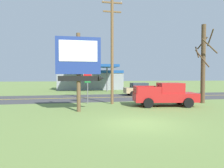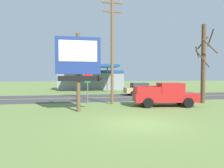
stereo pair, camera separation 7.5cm
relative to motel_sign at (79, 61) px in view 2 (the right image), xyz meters
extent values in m
plane|color=olive|center=(3.07, -4.10, -3.58)|extent=(180.00, 180.00, 0.00)
cube|color=#3D3D3F|center=(3.07, 8.90, -3.57)|extent=(140.00, 8.00, 0.02)
cube|color=gold|center=(3.07, 8.90, -3.55)|extent=(126.00, 0.20, 0.01)
cylinder|color=brown|center=(-0.06, 0.15, -0.79)|extent=(0.28, 0.28, 5.56)
cube|color=navy|center=(-0.06, -0.03, 0.39)|extent=(3.13, 0.16, 2.60)
cube|color=white|center=(-0.06, -0.12, 0.70)|extent=(2.63, 0.03, 1.45)
cube|color=black|center=(-0.06, -0.03, -1.21)|extent=(2.82, 0.12, 0.36)
cone|color=black|center=(1.55, -0.03, -1.21)|extent=(0.40, 0.44, 0.44)
cylinder|color=slate|center=(0.84, 4.08, -2.48)|extent=(0.08, 0.08, 2.20)
cylinder|color=red|center=(0.84, 4.05, -1.03)|extent=(0.76, 0.03, 0.76)
cylinder|color=white|center=(0.84, 4.07, -1.03)|extent=(0.80, 0.01, 0.80)
cube|color=#19722D|center=(0.84, 4.05, -1.58)|extent=(0.56, 0.03, 0.14)
cylinder|color=brown|center=(3.02, 3.54, 1.22)|extent=(0.26, 0.26, 9.59)
cube|color=brown|center=(3.02, 3.54, 5.52)|extent=(1.83, 0.12, 0.12)
cube|color=brown|center=(3.02, 3.54, 4.72)|extent=(1.65, 0.12, 0.12)
cylinder|color=gray|center=(2.19, 3.54, 5.64)|extent=(0.10, 0.10, 0.14)
cylinder|color=gray|center=(3.84, 3.54, 5.64)|extent=(0.10, 0.10, 0.14)
cylinder|color=brown|center=(11.51, 2.58, 0.09)|extent=(0.40, 0.40, 7.33)
cylinder|color=brown|center=(12.10, 2.42, 2.52)|extent=(0.46, 1.30, 1.40)
cylinder|color=brown|center=(11.68, 2.97, 2.11)|extent=(0.92, 0.48, 1.16)
cylinder|color=brown|center=(10.99, 2.77, 1.22)|extent=(0.53, 1.15, 1.16)
cylinder|color=brown|center=(11.11, 2.16, 0.56)|extent=(0.99, 0.95, 1.67)
cylinder|color=brown|center=(11.57, 1.76, 1.64)|extent=(1.71, 0.24, 1.30)
cube|color=gray|center=(2.61, 24.55, -1.78)|extent=(12.00, 6.00, 3.60)
cube|color=#19478C|center=(2.61, 21.50, -0.23)|extent=(12.00, 0.12, 0.50)
cube|color=#19478C|center=(2.61, 18.55, 0.62)|extent=(8.00, 5.00, 0.40)
cylinder|color=slate|center=(0.21, 18.55, -1.48)|extent=(0.24, 0.24, 4.20)
cylinder|color=slate|center=(5.01, 18.55, -1.48)|extent=(0.24, 0.24, 4.20)
cube|color=red|center=(7.15, 1.44, -2.82)|extent=(5.43, 2.71, 0.72)
cube|color=red|center=(7.59, 1.38, -2.04)|extent=(2.14, 2.06, 0.84)
cube|color=#28333D|center=(8.47, 1.25, -2.04)|extent=(0.34, 1.65, 0.71)
cube|color=red|center=(5.77, 2.58, -2.18)|extent=(1.95, 0.41, 0.56)
cube|color=red|center=(5.50, 0.76, -2.18)|extent=(1.95, 0.41, 0.56)
cube|color=red|center=(4.67, 1.81, -2.18)|extent=(0.40, 1.88, 0.56)
cylinder|color=black|center=(8.89, 2.17, -3.18)|extent=(0.83, 0.39, 0.80)
cylinder|color=black|center=(8.60, 0.24, -3.18)|extent=(0.83, 0.39, 0.80)
cylinder|color=black|center=(5.70, 2.65, -3.18)|extent=(0.83, 0.39, 0.80)
cylinder|color=black|center=(5.41, 0.71, -3.18)|extent=(0.83, 0.39, 0.80)
cube|color=tan|center=(8.19, 10.90, -2.90)|extent=(4.20, 1.76, 0.72)
cube|color=#2D3842|center=(8.04, 10.90, -2.24)|extent=(2.10, 1.56, 0.60)
cylinder|color=black|center=(9.49, 11.78, -3.26)|extent=(0.64, 0.24, 0.64)
cylinder|color=black|center=(9.49, 10.02, -3.26)|extent=(0.64, 0.24, 0.64)
cylinder|color=black|center=(6.89, 11.78, -3.26)|extent=(0.64, 0.24, 0.64)
cylinder|color=black|center=(6.89, 10.02, -3.26)|extent=(0.64, 0.24, 0.64)
camera|label=1|loc=(-0.36, -14.16, -1.05)|focal=31.91mm
camera|label=2|loc=(-0.28, -14.18, -1.05)|focal=31.91mm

